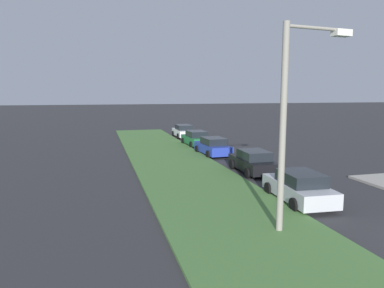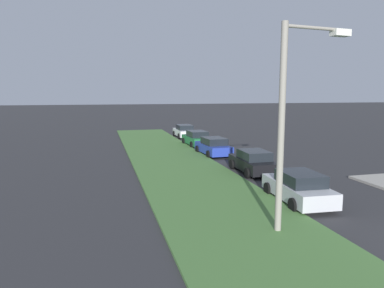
{
  "view_description": "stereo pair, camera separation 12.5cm",
  "coord_description": "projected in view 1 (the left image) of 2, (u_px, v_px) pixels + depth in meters",
  "views": [
    {
      "loc": [
        -7.83,
        11.57,
        5.11
      ],
      "look_at": [
        14.61,
        5.66,
        1.74
      ],
      "focal_mm": 33.23,
      "sensor_mm": 36.0,
      "label": 1
    },
    {
      "loc": [
        -7.87,
        11.45,
        5.11
      ],
      "look_at": [
        14.61,
        5.66,
        1.74
      ],
      "focal_mm": 33.23,
      "sensor_mm": 36.0,
      "label": 2
    }
  ],
  "objects": [
    {
      "name": "grass_median",
      "position": [
        200.0,
        187.0,
        19.09
      ],
      "size": [
        60.0,
        6.0,
        0.12
      ],
      "primitive_type": "cube",
      "color": "#477238",
      "rests_on": "ground"
    },
    {
      "name": "parked_car_black",
      "position": [
        253.0,
        162.0,
        22.73
      ],
      "size": [
        4.33,
        2.08,
        1.47
      ],
      "rotation": [
        0.0,
        0.0,
        -0.02
      ],
      "color": "black",
      "rests_on": "ground"
    },
    {
      "name": "parked_car_silver",
      "position": [
        299.0,
        187.0,
        16.62
      ],
      "size": [
        4.39,
        2.2,
        1.47
      ],
      "rotation": [
        0.0,
        0.0,
        -0.06
      ],
      "color": "#B2B5BA",
      "rests_on": "ground"
    },
    {
      "name": "parked_car_green",
      "position": [
        196.0,
        139.0,
        34.19
      ],
      "size": [
        4.38,
        2.17,
        1.47
      ],
      "rotation": [
        0.0,
        0.0,
        0.05
      ],
      "color": "#1E6B38",
      "rests_on": "ground"
    },
    {
      "name": "parked_car_blue",
      "position": [
        213.0,
        147.0,
        29.11
      ],
      "size": [
        4.39,
        2.2,
        1.47
      ],
      "rotation": [
        0.0,
        0.0,
        0.05
      ],
      "color": "#23389E",
      "rests_on": "ground"
    },
    {
      "name": "parked_car_white",
      "position": [
        183.0,
        131.0,
        40.65
      ],
      "size": [
        4.31,
        2.03,
        1.47
      ],
      "rotation": [
        0.0,
        0.0,
        0.0
      ],
      "color": "silver",
      "rests_on": "ground"
    },
    {
      "name": "streetlight",
      "position": [
        292.0,
        113.0,
        12.54
      ],
      "size": [
        0.62,
        2.87,
        7.5
      ],
      "color": "gray",
      "rests_on": "ground"
    }
  ]
}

